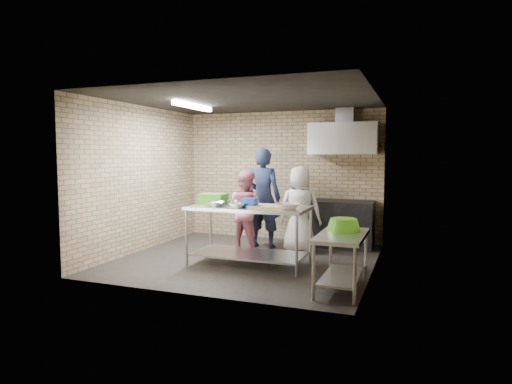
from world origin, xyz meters
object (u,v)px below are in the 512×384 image
(side_counter, at_px, (341,262))
(green_basin, at_px, (344,225))
(bottle_green, at_px, (369,143))
(woman_pink, at_px, (245,211))
(stove, at_px, (342,224))
(man_navy, at_px, (263,198))
(prep_table, at_px, (249,236))
(green_crate, at_px, (213,199))
(bottle_red, at_px, (348,143))
(woman_white, at_px, (300,209))
(blue_tub, at_px, (250,203))

(side_counter, xyz_separation_m, green_basin, (-0.02, 0.25, 0.46))
(side_counter, bearing_deg, bottle_green, 90.00)
(woman_pink, bearing_deg, stove, -139.51)
(side_counter, xyz_separation_m, man_navy, (-1.88, 2.16, 0.59))
(prep_table, height_order, green_crate, green_crate)
(stove, bearing_deg, green_crate, -135.34)
(bottle_red, height_order, bottle_green, bottle_red)
(bottle_red, bearing_deg, green_basin, -82.10)
(man_navy, bearing_deg, woman_pink, 62.74)
(bottle_red, bearing_deg, bottle_green, 0.00)
(bottle_green, distance_m, man_navy, 2.31)
(green_crate, xyz_separation_m, green_basin, (2.30, -0.65, -0.21))
(side_counter, distance_m, stove, 2.79)
(green_basin, bearing_deg, man_navy, 134.26)
(man_navy, xyz_separation_m, woman_pink, (-0.20, -0.42, -0.21))
(side_counter, height_order, bottle_green, bottle_green)
(side_counter, distance_m, bottle_green, 3.41)
(bottle_green, xyz_separation_m, woman_white, (-1.10, -1.01, -1.22))
(blue_tub, height_order, woman_white, woman_white)
(side_counter, bearing_deg, blue_tub, 156.67)
(green_crate, distance_m, bottle_red, 3.01)
(green_crate, bearing_deg, stove, 44.66)
(stove, relative_size, bottle_green, 8.00)
(side_counter, bearing_deg, green_basin, 94.57)
(green_crate, bearing_deg, woman_white, 41.38)
(bottle_green, bearing_deg, blue_tub, -124.24)
(blue_tub, distance_m, bottle_green, 2.96)
(bottle_green, bearing_deg, woman_pink, -148.89)
(stove, bearing_deg, man_navy, -157.44)
(blue_tub, xyz_separation_m, woman_white, (0.48, 1.30, -0.24))
(prep_table, height_order, bottle_green, bottle_green)
(stove, bearing_deg, bottle_green, 28.07)
(green_basin, height_order, woman_white, woman_white)
(green_basin, xyz_separation_m, woman_white, (-1.08, 1.73, -0.04))
(prep_table, xyz_separation_m, bottle_green, (1.62, 2.21, 1.53))
(blue_tub, distance_m, bottle_red, 2.78)
(stove, xyz_separation_m, blue_tub, (-1.12, -2.07, 0.58))
(prep_table, distance_m, green_crate, 0.91)
(side_counter, height_order, man_navy, man_navy)
(blue_tub, relative_size, woman_pink, 0.14)
(prep_table, relative_size, bottle_red, 10.71)
(woman_pink, height_order, woman_white, woman_white)
(side_counter, relative_size, stove, 1.00)
(stove, height_order, blue_tub, blue_tub)
(green_basin, xyz_separation_m, woman_pink, (-2.06, 1.48, -0.09))
(green_basin, relative_size, bottle_red, 2.56)
(blue_tub, height_order, woman_pink, woman_pink)
(bottle_green, relative_size, woman_pink, 0.10)
(green_crate, relative_size, man_navy, 0.22)
(green_crate, xyz_separation_m, woman_pink, (0.24, 0.84, -0.30))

